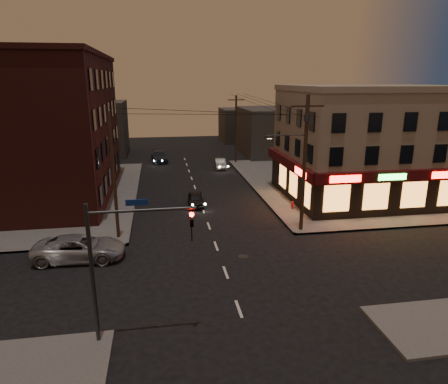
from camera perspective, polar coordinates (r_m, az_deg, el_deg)
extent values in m
plane|color=black|center=(24.38, 0.23, -11.43)|extent=(120.00, 120.00, 0.00)
cube|color=#514F4C|center=(47.12, 18.28, 1.36)|extent=(24.00, 28.00, 0.15)
cube|color=#514F4C|center=(44.28, -27.94, -0.60)|extent=(24.00, 28.00, 0.15)
cube|color=tan|center=(40.47, 19.91, 6.31)|extent=(15.00, 12.00, 10.00)
cube|color=tan|center=(40.03, 20.62, 13.73)|extent=(15.20, 12.20, 0.50)
cube|color=black|center=(36.17, 23.91, -0.51)|extent=(15.12, 0.25, 3.40)
cube|color=black|center=(38.10, 9.59, 1.42)|extent=(0.25, 12.12, 3.40)
cube|color=#420A0D|center=(35.51, 24.49, 2.14)|extent=(15.60, 0.50, 0.90)
cube|color=#420A0D|center=(37.60, 9.28, 4.06)|extent=(0.50, 12.60, 0.90)
cube|color=#FF140C|center=(32.64, 16.97, 1.79)|extent=(2.60, 0.06, 0.55)
cube|color=#FF140C|center=(37.35, 29.20, 2.16)|extent=(2.60, 0.06, 0.55)
cube|color=#26FF3F|center=(34.58, 22.94, 1.98)|extent=(2.40, 0.06, 0.50)
cube|color=#FF140C|center=(34.01, 10.86, 2.75)|extent=(0.06, 2.60, 0.55)
cube|color=#FF9238|center=(35.70, 23.25, -0.47)|extent=(12.40, 0.08, 2.20)
cube|color=#FF9238|center=(37.11, 9.87, 1.18)|extent=(0.08, 8.40, 2.20)
cube|color=#4A1B17|center=(42.07, -24.54, 8.23)|extent=(12.00, 20.00, 13.00)
cube|color=#3F3D3A|center=(62.41, 7.22, 8.60)|extent=(10.00, 12.00, 7.00)
cube|color=#3F3D3A|center=(64.48, -17.85, 8.65)|extent=(9.00, 10.00, 8.00)
cube|color=#3F3D3A|center=(75.47, 2.70, 9.54)|extent=(8.00, 8.00, 6.00)
cylinder|color=#382619|center=(29.72, 11.41, 3.82)|extent=(0.28, 0.28, 10.00)
cube|color=#382619|center=(29.17, 11.86, 11.91)|extent=(2.40, 0.12, 0.12)
cylinder|color=#333538|center=(29.23, 11.77, 10.35)|extent=(0.44, 0.44, 0.50)
cylinder|color=#333538|center=(28.92, 9.21, 8.03)|extent=(2.60, 0.10, 0.10)
cube|color=#333538|center=(28.53, 6.51, 7.82)|extent=(0.60, 0.25, 0.18)
cube|color=#FFD88C|center=(28.54, 6.50, 7.62)|extent=(0.35, 0.15, 0.04)
cylinder|color=#382619|center=(54.78, 1.72, 8.94)|extent=(0.26, 0.26, 9.00)
cylinder|color=#382619|center=(28.81, -15.45, 2.16)|extent=(0.24, 0.24, 9.00)
cylinder|color=#333538|center=(17.92, -18.27, -11.40)|extent=(0.18, 0.18, 6.40)
cylinder|color=#333538|center=(16.62, -11.59, -2.59)|extent=(4.40, 0.12, 0.12)
imported|color=black|center=(16.81, -4.66, -3.90)|extent=(0.16, 0.20, 1.00)
sphere|color=#FF0C05|center=(16.61, -4.65, -3.23)|extent=(0.20, 0.20, 0.20)
cube|color=navy|center=(16.53, -12.35, -1.46)|extent=(0.90, 0.05, 0.25)
imported|color=#93949B|center=(27.31, -19.95, -7.53)|extent=(5.80, 2.91, 1.58)
imported|color=black|center=(36.56, -4.05, -1.01)|extent=(1.66, 3.71, 1.24)
imported|color=#63625C|center=(51.94, -0.52, 4.08)|extent=(1.60, 3.95, 1.27)
imported|color=#1A2535|center=(56.80, -9.22, 5.00)|extent=(2.50, 5.24, 1.48)
cylinder|color=maroon|center=(35.77, 9.74, -1.92)|extent=(0.26, 0.26, 0.54)
sphere|color=maroon|center=(35.68, 9.76, -1.46)|extent=(0.22, 0.22, 0.22)
cylinder|color=maroon|center=(35.73, 9.75, -1.75)|extent=(0.31, 0.22, 0.11)
cylinder|color=maroon|center=(35.73, 9.75, -1.75)|extent=(0.22, 0.31, 0.11)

